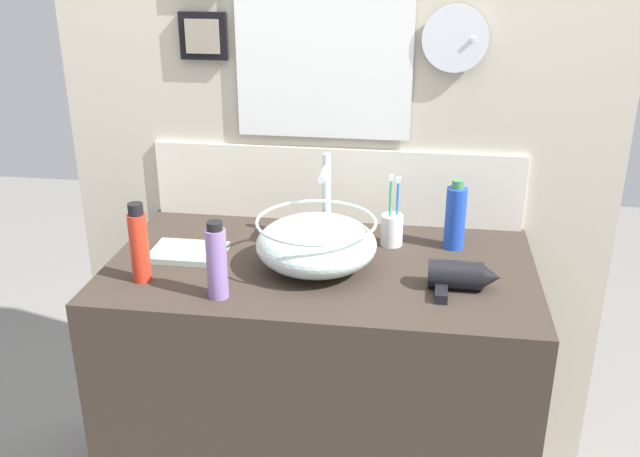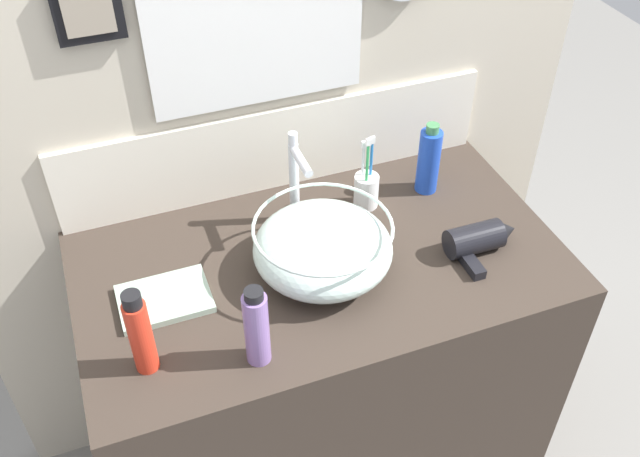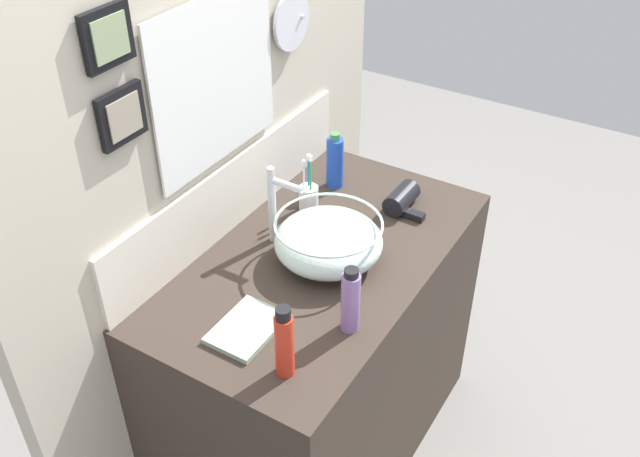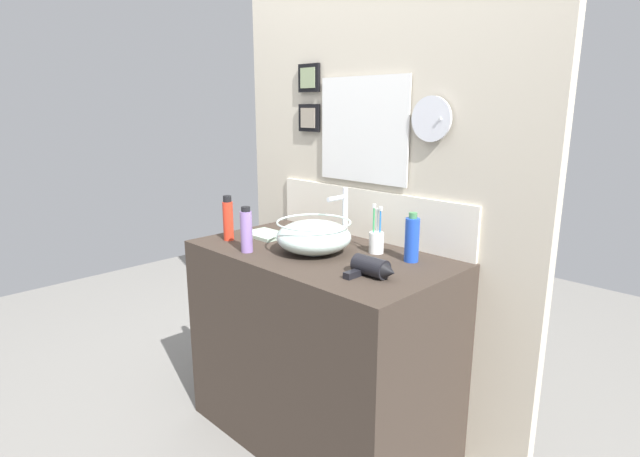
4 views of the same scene
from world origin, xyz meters
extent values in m
cube|color=#382D26|center=(0.00, 0.00, 0.44)|extent=(1.13, 0.63, 0.88)
cube|color=beige|center=(0.00, 0.35, 1.29)|extent=(1.64, 0.06, 2.58)
cube|color=silver|center=(0.00, 0.31, 0.99)|extent=(1.10, 0.02, 0.23)
cube|color=white|center=(-0.04, 0.31, 1.37)|extent=(0.44, 0.01, 0.41)
cube|color=white|center=(-0.04, 0.30, 1.37)|extent=(0.50, 0.01, 0.47)
cube|color=black|center=(-0.38, 0.30, 1.42)|extent=(0.14, 0.02, 0.13)
cube|color=gray|center=(-0.38, 0.30, 1.42)|extent=(0.10, 0.01, 0.09)
ellipsoid|color=silver|center=(-0.01, -0.03, 0.94)|extent=(0.31, 0.31, 0.14)
torus|color=silver|center=(-0.01, -0.03, 1.01)|extent=(0.31, 0.31, 0.01)
torus|color=#B2B7BC|center=(-0.01, -0.03, 0.88)|extent=(0.12, 0.12, 0.01)
cylinder|color=silver|center=(-0.01, 0.16, 0.99)|extent=(0.02, 0.02, 0.22)
cylinder|color=silver|center=(-0.01, 0.11, 1.09)|extent=(0.02, 0.11, 0.02)
cylinder|color=silver|center=(-0.01, 0.16, 1.12)|extent=(0.02, 0.02, 0.03)
cylinder|color=black|center=(0.35, -0.09, 0.91)|extent=(0.13, 0.07, 0.07)
cone|color=black|center=(0.43, -0.09, 0.91)|extent=(0.05, 0.06, 0.06)
cube|color=black|center=(0.31, -0.14, 0.89)|extent=(0.03, 0.09, 0.02)
cylinder|color=white|center=(0.18, 0.15, 0.92)|extent=(0.06, 0.06, 0.09)
cylinder|color=blue|center=(0.19, 0.16, 0.97)|extent=(0.01, 0.01, 0.18)
cube|color=white|center=(0.19, 0.16, 1.07)|extent=(0.01, 0.01, 0.02)
cylinder|color=white|center=(0.17, 0.16, 0.96)|extent=(0.01, 0.01, 0.16)
cube|color=white|center=(0.17, 0.16, 1.05)|extent=(0.01, 0.01, 0.02)
cylinder|color=green|center=(0.17, 0.14, 0.97)|extent=(0.01, 0.01, 0.19)
cube|color=white|center=(0.17, 0.14, 1.08)|extent=(0.01, 0.01, 0.02)
cylinder|color=red|center=(-0.43, -0.16, 0.97)|extent=(0.05, 0.05, 0.18)
cylinder|color=black|center=(-0.43, -0.16, 1.07)|extent=(0.04, 0.04, 0.03)
cylinder|color=#8C6BB2|center=(-0.22, -0.22, 0.96)|extent=(0.05, 0.05, 0.17)
cylinder|color=black|center=(-0.22, -0.22, 1.06)|extent=(0.04, 0.04, 0.02)
cylinder|color=blue|center=(0.35, 0.16, 0.96)|extent=(0.06, 0.06, 0.17)
cylinder|color=#3F7F4C|center=(0.35, 0.16, 1.06)|extent=(0.03, 0.03, 0.02)
cube|color=#99B29E|center=(-0.36, 0.00, 0.88)|extent=(0.20, 0.14, 0.02)
camera|label=1|loc=(0.24, -1.69, 1.69)|focal=40.00mm
camera|label=2|loc=(-0.42, -1.12, 2.02)|focal=40.00mm
camera|label=3|loc=(-1.40, -0.85, 2.18)|focal=40.00mm
camera|label=4|loc=(1.43, -1.43, 1.47)|focal=28.00mm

